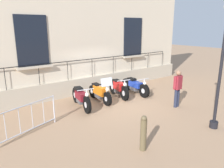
# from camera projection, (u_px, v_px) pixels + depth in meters

# --- Properties ---
(ground_plane) EXTENTS (60.00, 60.00, 0.00)m
(ground_plane) POSITION_uv_depth(u_px,v_px,m) (113.00, 101.00, 10.50)
(ground_plane) COLOR #9E7A5B
(building_facade) EXTENTS (0.82, 13.52, 8.79)m
(building_facade) POSITION_uv_depth(u_px,v_px,m) (86.00, 10.00, 11.11)
(building_facade) COLOR beige
(building_facade) RESTS_ON ground_plane
(motorcycle_maroon) EXTENTS (2.16, 0.80, 0.99)m
(motorcycle_maroon) POSITION_uv_depth(u_px,v_px,m) (81.00, 98.00, 9.51)
(motorcycle_maroon) COLOR black
(motorcycle_maroon) RESTS_ON ground_plane
(motorcycle_orange) EXTENTS (2.00, 0.67, 1.26)m
(motorcycle_orange) POSITION_uv_depth(u_px,v_px,m) (100.00, 92.00, 10.29)
(motorcycle_orange) COLOR black
(motorcycle_orange) RESTS_ON ground_plane
(motorcycle_red) EXTENTS (1.95, 0.77, 0.98)m
(motorcycle_red) POSITION_uv_depth(u_px,v_px,m) (119.00, 88.00, 10.94)
(motorcycle_red) COLOR black
(motorcycle_red) RESTS_ON ground_plane
(motorcycle_blue) EXTENTS (2.15, 0.72, 0.93)m
(motorcycle_blue) POSITION_uv_depth(u_px,v_px,m) (135.00, 86.00, 11.45)
(motorcycle_blue) COLOR black
(motorcycle_blue) RESTS_ON ground_plane
(lamppost) EXTENTS (0.29, 0.29, 4.19)m
(lamppost) POSITION_uv_depth(u_px,v_px,m) (221.00, 67.00, 7.14)
(lamppost) COLOR black
(lamppost) RESTS_ON ground_plane
(crowd_barrier) EXTENTS (0.83, 2.28, 1.05)m
(crowd_barrier) POSITION_uv_depth(u_px,v_px,m) (26.00, 119.00, 7.03)
(crowd_barrier) COLOR #B7B7BF
(crowd_barrier) RESTS_ON ground_plane
(bollard) EXTENTS (0.18, 0.18, 1.06)m
(bollard) POSITION_uv_depth(u_px,v_px,m) (143.00, 133.00, 6.18)
(bollard) COLOR brown
(bollard) RESTS_ON ground_plane
(pedestrian_standing) EXTENTS (0.25, 0.53, 1.64)m
(pedestrian_standing) POSITION_uv_depth(u_px,v_px,m) (178.00, 87.00, 9.46)
(pedestrian_standing) COLOR #23283D
(pedestrian_standing) RESTS_ON ground_plane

